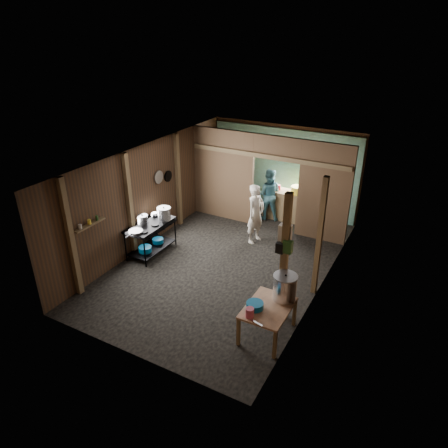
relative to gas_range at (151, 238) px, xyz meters
The scene contains 43 objects.
floor 1.99m from the gas_range, 14.96° to the left, with size 4.50×7.00×0.00m, color black.
ceiling 2.94m from the gas_range, 14.96° to the left, with size 4.50×7.00×0.00m, color #35312D.
wall_back 4.51m from the gas_range, 64.84° to the left, with size 4.50×0.00×2.60m, color #492D1B.
wall_front 3.65m from the gas_range, 57.91° to the right, with size 4.50×0.00×2.60m, color #492D1B.
wall_left 1.10m from the gas_range, 126.38° to the left, with size 0.00×7.00×2.60m, color #492D1B.
wall_right 4.26m from the gas_range, ahead, with size 0.00×7.00×2.60m, color #492D1B.
partition_left 2.90m from the gas_range, 78.39° to the left, with size 1.85×0.10×2.60m, color brown.
partition_right 4.48m from the gas_range, 38.03° to the left, with size 1.35×0.10×2.60m, color brown.
partition_header 3.93m from the gas_range, 51.75° to the left, with size 1.30×0.10×0.60m, color brown.
turquoise_panel 4.45m from the gas_range, 64.50° to the left, with size 4.40×0.06×2.50m, color #6ABCB0.
back_counter 4.08m from the gas_range, 57.73° to the left, with size 1.20×0.50×0.85m, color brown.
wall_clock 4.69m from the gas_range, 61.37° to the left, with size 0.20×0.20×0.03m, color beige.
post_left_a 2.30m from the gas_range, 98.14° to the right, with size 0.10×0.12×2.60m, color brown.
post_left_b 1.00m from the gas_range, 135.22° to the right, with size 0.10×0.12×2.60m, color brown.
post_left_c 1.95m from the gas_range, 99.99° to the left, with size 0.10×0.12×2.60m, color brown.
post_right 4.17m from the gas_range, ahead, with size 0.10×0.12×2.60m, color brown.
post_free 3.92m from the gas_range, 12.07° to the right, with size 0.12×0.12×2.60m, color brown.
cross_beam 3.65m from the gas_range, 54.67° to the left, with size 4.40×0.12×0.12m, color brown.
pan_lid_big 1.58m from the gas_range, 110.09° to the left, with size 0.34×0.34×0.03m, color gray.
pan_lid_small 1.77m from the gas_range, 104.22° to the left, with size 0.30×0.30×0.03m, color black.
wall_shelf 1.91m from the gas_range, 99.59° to the right, with size 0.14×0.80×0.03m, color brown.
jar_white 2.15m from the gas_range, 98.31° to the right, with size 0.07×0.07×0.10m, color beige.
jar_yellow 1.94m from the gas_range, 99.59° to the right, with size 0.08×0.08×0.10m, color yellow.
jar_green 1.76m from the gas_range, 101.09° to the right, with size 0.06×0.06×0.10m, color #23501E.
bag_white 4.00m from the gas_range, 11.04° to the right, with size 0.22×0.15×0.32m, color beige.
bag_green 4.08m from the gas_range, 12.72° to the right, with size 0.16×0.12×0.24m, color #23501E.
bag_black 3.94m from the gas_range, 13.49° to the right, with size 0.14×0.10×0.20m, color black.
gas_range is the anchor object (origin of this frame).
prep_table 3.97m from the gas_range, 20.90° to the right, with size 0.76×1.05×0.62m, color tan, non-canonical shape.
stove_pot_large 0.68m from the gas_range, 64.98° to the left, with size 0.34×0.34×0.34m, color silver, non-canonical shape.
stove_pot_med 0.52m from the gas_range, 162.26° to the right, with size 0.27×0.27×0.23m, color silver, non-canonical shape.
stove_saucepan 0.62m from the gas_range, 112.85° to the left, with size 0.15×0.15×0.10m, color silver.
frying_pan 0.68m from the gas_range, 90.00° to the right, with size 0.33×0.55×0.07m, color gray, non-canonical shape.
blue_tub_front 0.31m from the gas_range, 90.00° to the right, with size 0.32×0.32×0.13m, color #0A5D94.
blue_tub_back 0.32m from the gas_range, 90.00° to the left, with size 0.28×0.28×0.11m, color #0A5D94.
stock_pot 4.03m from the gas_range, 15.16° to the right, with size 0.45×0.45×0.52m, color silver, non-canonical shape.
wash_basin 3.85m from the gas_range, 23.92° to the right, with size 0.31×0.31×0.12m, color #0A5D94.
pink_bucket 3.99m from the gas_range, 27.25° to the right, with size 0.15×0.15×0.18m, color #C64964.
knife 4.15m from the gas_range, 27.37° to the right, with size 0.30×0.04×0.01m, color silver.
yellow_tub 4.31m from the gas_range, 53.89° to the left, with size 0.38×0.38×0.21m, color yellow.
red_cup 4.00m from the gas_range, 60.59° to the left, with size 0.13×0.13×0.15m, color #B30611.
cook 2.70m from the gas_range, 41.40° to the left, with size 0.57×0.38×1.57m, color white.
worker_back 3.68m from the gas_range, 61.56° to the left, with size 0.73×0.57×1.51m, color teal.
Camera 1 is at (3.96, -7.51, 5.18)m, focal length 33.03 mm.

